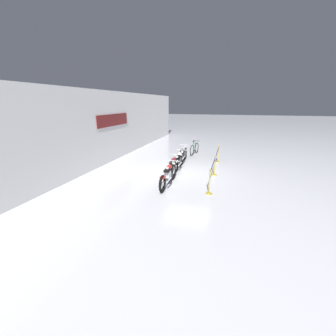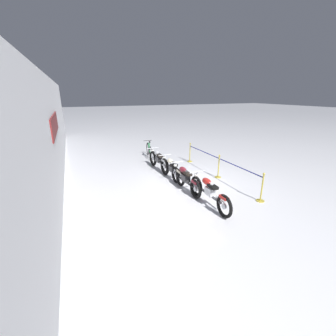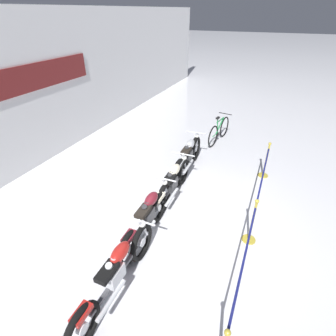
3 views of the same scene
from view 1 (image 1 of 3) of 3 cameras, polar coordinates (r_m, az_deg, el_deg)
ground_plane at (r=11.76m, az=5.04°, el=-1.20°), size 120.00×120.00×0.00m
back_wall at (r=13.25m, az=-17.33°, el=9.41°), size 28.00×0.29×4.20m
motorcycle_red_0 at (r=9.80m, az=0.08°, el=-1.81°), size 2.42×0.62×0.95m
motorcycle_maroon_1 at (r=11.17m, az=1.29°, el=0.39°), size 2.32×0.62×0.93m
motorcycle_cream_2 at (r=12.35m, az=2.80°, el=1.91°), size 2.31×0.62×0.93m
motorcycle_silver_3 at (r=13.69m, az=3.77°, el=3.41°), size 2.30×0.62×0.97m
bicycle at (r=15.95m, az=6.72°, el=4.89°), size 1.75×0.48×0.98m
stanchion_far_left at (r=10.40m, az=11.36°, el=-0.03°), size 5.29×0.28×1.05m
stanchion_mid_left at (r=11.49m, az=11.74°, el=-0.05°), size 0.28×0.28×1.05m
stanchion_mid_right at (r=14.07m, az=12.62°, el=2.89°), size 0.28×0.28×1.05m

